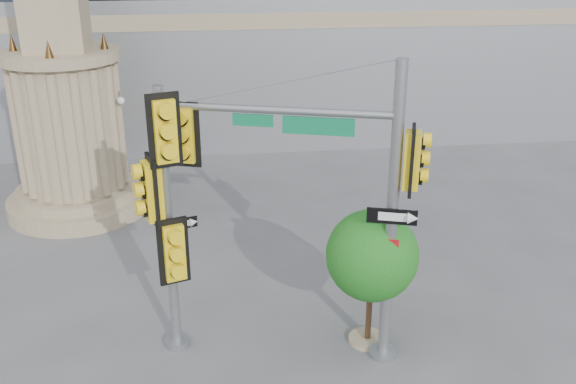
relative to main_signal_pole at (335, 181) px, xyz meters
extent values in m
plane|color=#545456|center=(-0.62, -0.60, -3.89)|extent=(120.00, 120.00, 0.00)
cylinder|color=gray|center=(-6.62, 8.40, -3.64)|extent=(4.40, 4.40, 0.50)
cylinder|color=gray|center=(-6.62, 8.40, -3.24)|extent=(3.80, 3.80, 0.30)
cylinder|color=gray|center=(-6.62, 8.40, -1.09)|extent=(3.00, 3.00, 4.00)
cylinder|color=gray|center=(-6.62, 8.40, 1.06)|extent=(3.50, 3.50, 0.30)
cone|color=#472D14|center=(-5.32, 8.40, 1.46)|extent=(0.24, 0.24, 0.50)
cone|color=#472D14|center=(-7.92, 8.40, 1.46)|extent=(0.24, 0.24, 0.50)
cylinder|color=slate|center=(1.08, -0.34, -3.82)|extent=(0.59, 0.59, 0.13)
cylinder|color=slate|center=(1.08, -0.34, -0.75)|extent=(0.23, 0.23, 6.27)
cylinder|color=slate|center=(-1.01, 0.32, 1.34)|extent=(4.23, 1.45, 0.15)
cube|color=#0D7546|center=(-0.32, 0.08, 1.08)|extent=(1.31, 0.45, 0.33)
cube|color=yellow|center=(-2.81, 0.88, 0.77)|extent=(0.64, 0.45, 1.31)
cube|color=yellow|center=(1.36, -0.42, 0.50)|extent=(0.45, 0.64, 1.31)
cube|color=black|center=(1.04, -0.48, -0.59)|extent=(0.93, 0.32, 0.31)
cube|color=#A90F17|center=(1.04, -0.48, -1.33)|extent=(0.33, 0.13, 0.48)
cylinder|color=slate|center=(-3.25, 0.57, -3.82)|extent=(0.55, 0.55, 0.14)
cylinder|color=slate|center=(-3.25, 0.57, -1.03)|extent=(0.21, 0.21, 5.71)
cube|color=yellow|center=(-3.17, 0.34, 1.02)|extent=(0.70, 0.50, 1.43)
cube|color=yellow|center=(-3.49, 0.50, -0.23)|extent=(0.50, 0.70, 1.43)
cube|color=yellow|center=(-3.17, 0.34, -1.49)|extent=(0.70, 0.50, 1.43)
cube|color=black|center=(-3.01, 0.51, -0.98)|extent=(0.68, 0.26, 0.23)
cylinder|color=gray|center=(0.88, 0.20, -3.84)|extent=(0.83, 0.83, 0.09)
cylinder|color=#382314|center=(0.88, 0.20, -3.06)|extent=(0.13, 0.13, 1.66)
sphere|color=#1B5E15|center=(0.88, 0.20, -1.77)|extent=(1.93, 1.93, 1.93)
sphere|color=#1B5E15|center=(1.29, 0.43, -2.05)|extent=(1.20, 1.20, 1.20)
sphere|color=#1B5E15|center=(0.56, -0.03, -2.00)|extent=(1.01, 1.01, 1.01)
camera|label=1|loc=(-2.32, -11.28, 4.45)|focal=40.00mm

